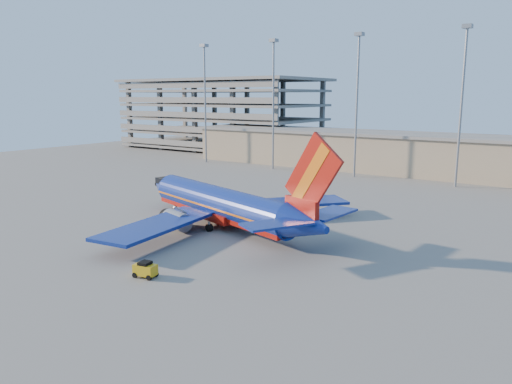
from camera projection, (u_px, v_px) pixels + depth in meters
ground at (240, 228)px, 63.07m from camera, size 220.00×220.00×0.00m
terminal_building at (446, 155)px, 103.30m from camera, size 122.00×16.00×8.50m
parking_garage at (223, 111)px, 155.28m from camera, size 62.00×32.00×21.40m
light_mast_row at (407, 90)px, 93.93m from camera, size 101.60×1.60×28.65m
aircraft_main at (225, 205)px, 63.45m from camera, size 37.36×35.39×13.01m
baggage_tug at (145, 269)px, 45.96m from camera, size 2.28×1.61×1.50m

